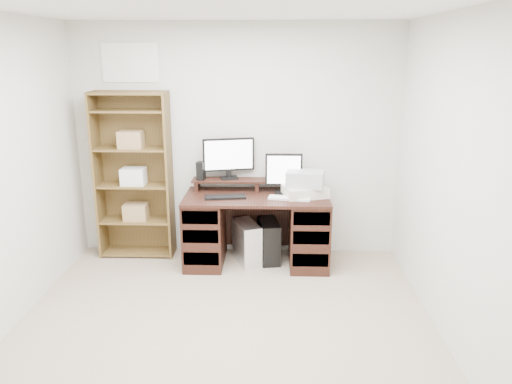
{
  "coord_description": "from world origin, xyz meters",
  "views": [
    {
      "loc": [
        0.38,
        -3.32,
        2.21
      ],
      "look_at": [
        0.23,
        1.43,
        0.85
      ],
      "focal_mm": 35.0,
      "sensor_mm": 36.0,
      "label": 1
    }
  ],
  "objects_px": {
    "printer": "(305,191)",
    "tower_black": "(269,241)",
    "monitor_small": "(284,172)",
    "desk": "(257,228)",
    "monitor_wide": "(229,156)",
    "bookshelf": "(134,174)",
    "tower_silver": "(247,242)"
  },
  "relations": [
    {
      "from": "tower_silver",
      "to": "tower_black",
      "type": "distance_m",
      "value": 0.24
    },
    {
      "from": "desk",
      "to": "tower_black",
      "type": "bearing_deg",
      "value": 30.26
    },
    {
      "from": "desk",
      "to": "tower_silver",
      "type": "bearing_deg",
      "value": 168.65
    },
    {
      "from": "desk",
      "to": "bookshelf",
      "type": "xyz_separation_m",
      "value": [
        -1.33,
        0.21,
        0.53
      ]
    },
    {
      "from": "monitor_wide",
      "to": "printer",
      "type": "bearing_deg",
      "value": -31.15
    },
    {
      "from": "bookshelf",
      "to": "desk",
      "type": "bearing_deg",
      "value": -9.09
    },
    {
      "from": "monitor_small",
      "to": "tower_black",
      "type": "height_order",
      "value": "monitor_small"
    },
    {
      "from": "monitor_wide",
      "to": "bookshelf",
      "type": "relative_size",
      "value": 0.3
    },
    {
      "from": "monitor_small",
      "to": "desk",
      "type": "bearing_deg",
      "value": -159.23
    },
    {
      "from": "monitor_small",
      "to": "tower_silver",
      "type": "xyz_separation_m",
      "value": [
        -0.39,
        -0.09,
        -0.76
      ]
    },
    {
      "from": "monitor_wide",
      "to": "tower_black",
      "type": "bearing_deg",
      "value": -35.56
    },
    {
      "from": "monitor_wide",
      "to": "tower_black",
      "type": "xyz_separation_m",
      "value": [
        0.44,
        -0.18,
        -0.89
      ]
    },
    {
      "from": "desk",
      "to": "monitor_wide",
      "type": "bearing_deg",
      "value": 140.82
    },
    {
      "from": "desk",
      "to": "tower_silver",
      "type": "xyz_separation_m",
      "value": [
        -0.11,
        0.02,
        -0.17
      ]
    },
    {
      "from": "monitor_small",
      "to": "printer",
      "type": "xyz_separation_m",
      "value": [
        0.22,
        -0.11,
        -0.18
      ]
    },
    {
      "from": "desk",
      "to": "bookshelf",
      "type": "height_order",
      "value": "bookshelf"
    },
    {
      "from": "printer",
      "to": "bookshelf",
      "type": "relative_size",
      "value": 0.24
    },
    {
      "from": "bookshelf",
      "to": "printer",
      "type": "bearing_deg",
      "value": -6.68
    },
    {
      "from": "desk",
      "to": "tower_black",
      "type": "relative_size",
      "value": 3.22
    },
    {
      "from": "monitor_small",
      "to": "bookshelf",
      "type": "xyz_separation_m",
      "value": [
        -1.61,
        0.1,
        -0.06
      ]
    },
    {
      "from": "bookshelf",
      "to": "tower_silver",
      "type": "bearing_deg",
      "value": -8.89
    },
    {
      "from": "printer",
      "to": "tower_black",
      "type": "height_order",
      "value": "printer"
    },
    {
      "from": "desk",
      "to": "monitor_small",
      "type": "relative_size",
      "value": 3.55
    },
    {
      "from": "tower_silver",
      "to": "tower_black",
      "type": "bearing_deg",
      "value": -8.5
    },
    {
      "from": "monitor_wide",
      "to": "tower_silver",
      "type": "distance_m",
      "value": 0.94
    },
    {
      "from": "monitor_small",
      "to": "tower_black",
      "type": "bearing_deg",
      "value": -167.97
    },
    {
      "from": "monitor_wide",
      "to": "bookshelf",
      "type": "xyz_separation_m",
      "value": [
        -1.02,
        -0.04,
        -0.2
      ]
    },
    {
      "from": "desk",
      "to": "tower_black",
      "type": "height_order",
      "value": "desk"
    },
    {
      "from": "monitor_small",
      "to": "tower_silver",
      "type": "bearing_deg",
      "value": -167.76
    },
    {
      "from": "desk",
      "to": "monitor_small",
      "type": "distance_m",
      "value": 0.66
    },
    {
      "from": "desk",
      "to": "printer",
      "type": "bearing_deg",
      "value": -0.19
    },
    {
      "from": "desk",
      "to": "monitor_small",
      "type": "xyz_separation_m",
      "value": [
        0.28,
        0.11,
        0.59
      ]
    }
  ]
}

